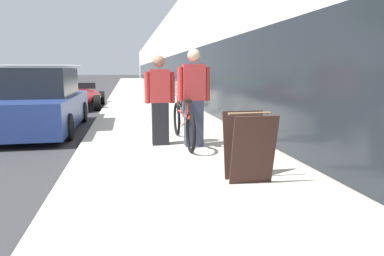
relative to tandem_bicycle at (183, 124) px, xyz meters
name	(u,v)px	position (x,y,z in m)	size (l,w,h in m)	color
sidewalk_slab	(138,91)	(-0.25, 18.72, -0.44)	(3.48, 70.00, 0.12)	#BCB5A5
storefront_facade	(205,61)	(6.52, 26.72, 1.95)	(10.01, 70.00, 4.91)	silver
tandem_bicycle	(183,124)	(0.00, 0.00, 0.00)	(0.52, 2.37, 0.91)	black
person_rider	(194,98)	(0.16, -0.29, 0.52)	(0.61, 0.24, 1.80)	#33384C
person_bystander	(160,101)	(-0.45, -0.06, 0.46)	(0.57, 0.23, 1.69)	black
bike_rack_hoop	(184,101)	(0.60, 3.41, 0.13)	(0.05, 0.60, 0.84)	#4C4C51
cruiser_bike_nearest	(181,101)	(0.74, 4.96, -0.02)	(0.52, 1.64, 0.87)	black
cruiser_bike_middle	(181,96)	(1.09, 7.04, 0.01)	(0.52, 1.81, 0.94)	black
sandwich_board_sign	(249,147)	(0.45, -2.47, 0.06)	(0.56, 0.56, 0.90)	#331E19
parked_sedan_curbside	(43,103)	(-3.16, 2.63, 0.21)	(1.81, 4.60, 1.66)	navy
vintage_roadster_curbside	(81,97)	(-2.94, 8.21, -0.07)	(1.73, 4.39, 1.00)	maroon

